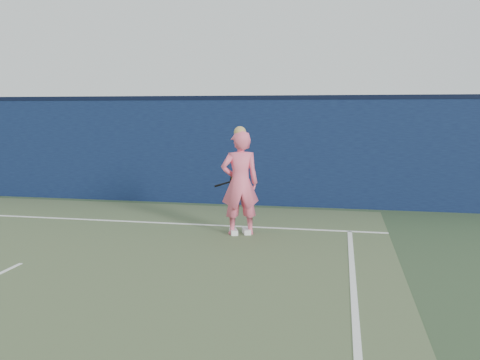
# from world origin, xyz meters

# --- Properties ---
(backstop_wall) EXTENTS (24.00, 0.40, 2.50)m
(backstop_wall) POSITION_xyz_m (0.00, 6.50, 1.25)
(backstop_wall) COLOR #0C1435
(backstop_wall) RESTS_ON ground
(wall_cap) EXTENTS (24.00, 0.42, 0.10)m
(wall_cap) POSITION_xyz_m (0.00, 6.50, 2.55)
(wall_cap) COLOR black
(wall_cap) RESTS_ON backstop_wall
(player) EXTENTS (0.81, 0.67, 1.97)m
(player) POSITION_xyz_m (2.82, 3.43, 0.95)
(player) COLOR #FB6180
(player) RESTS_ON ground
(racket) EXTENTS (0.62, 0.20, 0.33)m
(racket) POSITION_xyz_m (2.68, 3.81, 0.94)
(racket) COLOR black
(racket) RESTS_ON ground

